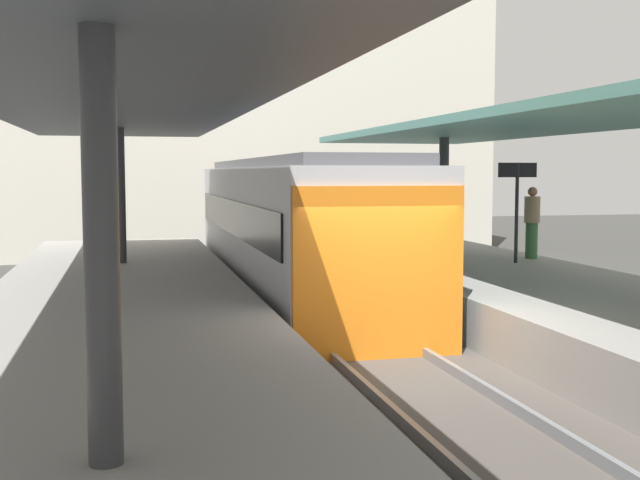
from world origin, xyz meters
TOP-DOWN VIEW (x-y plane):
  - ground_plane at (0.00, 0.00)m, footprint 80.00×80.00m
  - platform_left at (-3.80, 0.00)m, footprint 4.40×28.00m
  - platform_right at (3.80, 0.00)m, footprint 4.40×28.00m
  - track_ballast at (0.00, 0.00)m, footprint 3.20×28.00m
  - rail_near_side at (-0.72, 0.00)m, footprint 0.08×28.00m
  - rail_far_side at (0.72, 0.00)m, footprint 0.08×28.00m
  - commuter_train at (0.00, 7.49)m, footprint 2.78×13.36m
  - canopy_left at (-3.80, 1.40)m, footprint 4.18×21.00m
  - canopy_right at (3.80, 1.40)m, footprint 4.18×21.00m
  - platform_sign at (4.70, 5.69)m, footprint 0.90×0.08m
  - passenger_mid_platform at (5.46, 6.40)m, footprint 0.36×0.36m
  - station_building_backdrop at (0.55, 20.00)m, footprint 18.00×6.00m

SIDE VIEW (x-z plane):
  - ground_plane at x=0.00m, z-range 0.00..0.00m
  - track_ballast at x=0.00m, z-range 0.00..0.20m
  - rail_near_side at x=-0.72m, z-range 0.20..0.34m
  - rail_far_side at x=0.72m, z-range 0.20..0.34m
  - platform_left at x=-3.80m, z-range 0.00..1.00m
  - platform_right at x=3.80m, z-range 0.00..1.00m
  - commuter_train at x=0.00m, z-range 0.18..3.28m
  - passenger_mid_platform at x=5.46m, z-range 1.03..2.69m
  - platform_sign at x=4.70m, z-range 1.52..3.73m
  - canopy_right at x=3.80m, z-range 2.38..5.38m
  - canopy_left at x=-3.80m, z-range 2.45..5.57m
  - station_building_backdrop at x=0.55m, z-range 0.00..11.00m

